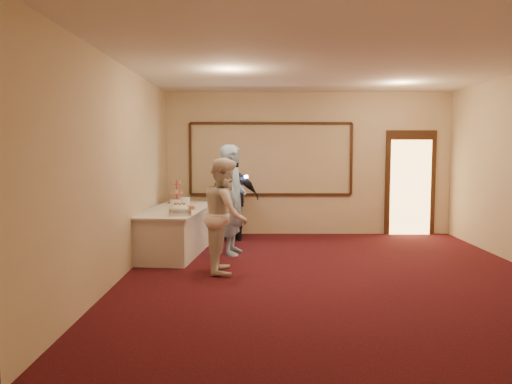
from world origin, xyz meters
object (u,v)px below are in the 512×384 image
(buffet_table, at_px, (177,230))
(tart, at_px, (188,208))
(pavlova_tray, at_px, (180,210))
(plate_stack_a, at_px, (176,204))
(guest, at_px, (234,198))
(plate_stack_b, at_px, (185,202))
(man, at_px, (233,200))
(cupcake_stand, at_px, (177,194))
(woman, at_px, (225,215))

(buffet_table, bearing_deg, tart, -42.96)
(pavlova_tray, height_order, plate_stack_a, pavlova_tray)
(guest, bearing_deg, plate_stack_b, 33.00)
(tart, bearing_deg, buffet_table, 137.04)
(buffet_table, height_order, man, man)
(cupcake_stand, distance_m, man, 1.55)
(plate_stack_b, bearing_deg, man, -32.11)
(man, relative_size, woman, 1.12)
(buffet_table, distance_m, tart, 0.51)
(buffet_table, relative_size, woman, 1.57)
(cupcake_stand, xyz_separation_m, plate_stack_a, (0.12, -0.90, -0.10))
(cupcake_stand, relative_size, tart, 1.72)
(plate_stack_a, bearing_deg, woman, -55.15)
(pavlova_tray, bearing_deg, buffet_table, 102.61)
(plate_stack_b, bearing_deg, guest, 40.07)
(plate_stack_a, bearing_deg, buffet_table, 81.05)
(buffet_table, relative_size, cupcake_stand, 5.37)
(plate_stack_a, xyz_separation_m, man, (1.01, -0.15, 0.10))
(plate_stack_b, bearing_deg, pavlova_tray, -85.48)
(cupcake_stand, distance_m, plate_stack_a, 0.92)
(woman, relative_size, guest, 1.00)
(plate_stack_b, xyz_separation_m, man, (0.91, -0.57, 0.09))
(plate_stack_a, bearing_deg, cupcake_stand, 97.81)
(cupcake_stand, bearing_deg, buffet_table, -81.36)
(plate_stack_b, height_order, man, man)
(tart, relative_size, guest, 0.17)
(cupcake_stand, bearing_deg, man, -42.90)
(buffet_table, bearing_deg, cupcake_stand, 98.64)
(pavlova_tray, height_order, plate_stack_b, pavlova_tray)
(woman, bearing_deg, buffet_table, 31.23)
(woman, bearing_deg, man, -5.17)
(cupcake_stand, height_order, woman, woman)
(plate_stack_a, xyz_separation_m, guest, (0.96, 1.15, -0.01))
(buffet_table, relative_size, plate_stack_b, 13.98)
(buffet_table, xyz_separation_m, pavlova_tray, (0.19, -0.84, 0.46))
(pavlova_tray, height_order, cupcake_stand, cupcake_stand)
(tart, bearing_deg, guest, 60.89)
(cupcake_stand, distance_m, tart, 1.14)
(buffet_table, bearing_deg, guest, 49.20)
(pavlova_tray, bearing_deg, plate_stack_b, 94.52)
(buffet_table, xyz_separation_m, guest, (0.96, 1.11, 0.45))
(woman, bearing_deg, cupcake_stand, 22.76)
(buffet_table, distance_m, guest, 1.53)
(plate_stack_b, bearing_deg, plate_stack_a, -103.04)
(buffet_table, bearing_deg, plate_stack_a, -98.95)
(plate_stack_b, distance_m, woman, 1.99)
(tart, height_order, guest, guest)
(plate_stack_b, bearing_deg, buffet_table, -103.50)
(tart, bearing_deg, woman, -59.01)
(cupcake_stand, height_order, plate_stack_a, cupcake_stand)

